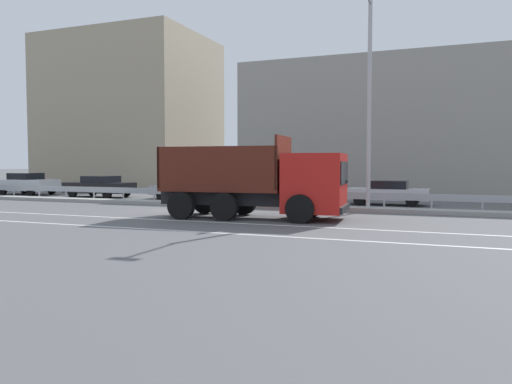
# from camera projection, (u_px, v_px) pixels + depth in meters

# --- Properties ---
(ground_plane) EXTENTS (320.00, 320.00, 0.00)m
(ground_plane) POSITION_uv_depth(u_px,v_px,m) (183.00, 211.00, 22.22)
(ground_plane) COLOR #565659
(lane_strip_0) EXTENTS (70.85, 0.16, 0.01)m
(lane_strip_0) POSITION_uv_depth(u_px,v_px,m) (233.00, 223.00, 17.81)
(lane_strip_0) COLOR silver
(lane_strip_0) RESTS_ON ground_plane
(lane_strip_1) EXTENTS (70.85, 0.16, 0.01)m
(lane_strip_1) POSITION_uv_depth(u_px,v_px,m) (200.00, 232.00, 15.50)
(lane_strip_1) COLOR silver
(lane_strip_1) RESTS_ON ground_plane
(median_island) EXTENTS (38.97, 1.10, 0.18)m
(median_island) POSITION_uv_depth(u_px,v_px,m) (212.00, 204.00, 24.97)
(median_island) COLOR gray
(median_island) RESTS_ON ground_plane
(median_guardrail) EXTENTS (70.85, 0.09, 0.78)m
(median_guardrail) POSITION_uv_depth(u_px,v_px,m) (222.00, 194.00, 25.99)
(median_guardrail) COLOR #9EA0A5
(median_guardrail) RESTS_ON ground_plane
(dump_truck) EXTENTS (7.37, 3.15, 3.18)m
(dump_truck) POSITION_uv_depth(u_px,v_px,m) (276.00, 186.00, 19.13)
(dump_truck) COLOR red
(dump_truck) RESTS_ON ground_plane
(median_road_sign) EXTENTS (0.82, 0.16, 2.32)m
(median_road_sign) POSITION_uv_depth(u_px,v_px,m) (218.00, 181.00, 24.78)
(median_road_sign) COLOR white
(median_road_sign) RESTS_ON ground_plane
(street_lamp_1) EXTENTS (0.70, 2.70, 9.26)m
(street_lamp_1) POSITION_uv_depth(u_px,v_px,m) (369.00, 94.00, 21.74)
(street_lamp_1) COLOR #ADADB2
(street_lamp_1) RESTS_ON ground_plane
(parked_car_2) EXTENTS (4.24, 2.08, 1.49)m
(parked_car_2) POSITION_uv_depth(u_px,v_px,m) (27.00, 184.00, 34.32)
(parked_car_2) COLOR silver
(parked_car_2) RESTS_ON ground_plane
(parked_car_3) EXTENTS (4.40, 2.11, 1.36)m
(parked_car_3) POSITION_uv_depth(u_px,v_px,m) (100.00, 186.00, 31.62)
(parked_car_3) COLOR black
(parked_car_3) RESTS_ON ground_plane
(parked_car_4) EXTENTS (4.60, 2.01, 1.35)m
(parked_car_4) POSITION_uv_depth(u_px,v_px,m) (189.00, 188.00, 29.54)
(parked_car_4) COLOR #A3A3A8
(parked_car_4) RESTS_ON ground_plane
(parked_car_5) EXTENTS (4.53, 1.92, 1.34)m
(parked_car_5) POSITION_uv_depth(u_px,v_px,m) (282.00, 190.00, 27.06)
(parked_car_5) COLOR black
(parked_car_5) RESTS_ON ground_plane
(parked_car_6) EXTENTS (4.12, 1.88, 1.26)m
(parked_car_6) POSITION_uv_depth(u_px,v_px,m) (388.00, 192.00, 25.60)
(parked_car_6) COLOR silver
(parked_car_6) RESTS_ON ground_plane
(background_building_0) EXTENTS (14.45, 11.20, 13.87)m
(background_building_0) POSITION_uv_depth(u_px,v_px,m) (131.00, 113.00, 47.63)
(background_building_0) COLOR tan
(background_building_0) RESTS_ON ground_plane
(background_building_1) EXTENTS (20.82, 10.50, 9.12)m
(background_building_1) POSITION_uv_depth(u_px,v_px,m) (400.00, 130.00, 35.76)
(background_building_1) COLOR gray
(background_building_1) RESTS_ON ground_plane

